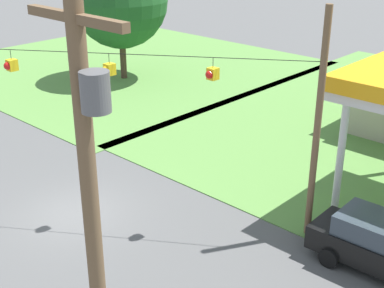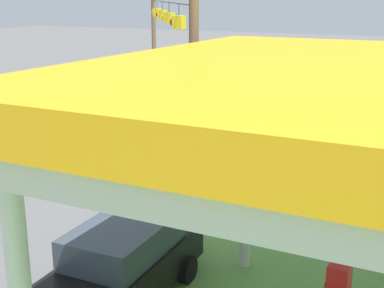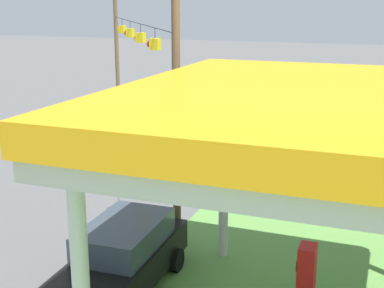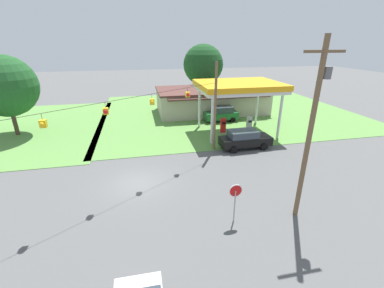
{
  "view_description": "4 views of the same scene",
  "coord_description": "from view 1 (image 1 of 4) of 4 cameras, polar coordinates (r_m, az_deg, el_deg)",
  "views": [
    {
      "loc": [
        15.75,
        -10.12,
        10.76
      ],
      "look_at": [
        2.77,
        3.76,
        2.6
      ],
      "focal_mm": 50.0,
      "sensor_mm": 36.0,
      "label": 1
    },
    {
      "loc": [
        19.17,
        10.92,
        6.65
      ],
      "look_at": [
        3.31,
        2.88,
        1.73
      ],
      "focal_mm": 50.0,
      "sensor_mm": 36.0,
      "label": 2
    },
    {
      "loc": [
        21.45,
        10.82,
        7.29
      ],
      "look_at": [
        3.0,
        3.82,
        2.05
      ],
      "focal_mm": 50.0,
      "sensor_mm": 36.0,
      "label": 3
    },
    {
      "loc": [
        0.53,
        -17.17,
        9.95
      ],
      "look_at": [
        4.8,
        3.01,
        1.57
      ],
      "focal_mm": 24.0,
      "sensor_mm": 36.0,
      "label": 4
    }
  ],
  "objects": [
    {
      "name": "tree_west_verge",
      "position": [
        37.76,
        -7.67,
        14.92
      ],
      "size": [
        6.46,
        6.46,
        8.67
      ],
      "color": "#4C3828",
      "rests_on": "ground"
    },
    {
      "name": "signal_span_gantry",
      "position": [
        19.73,
        -13.53,
        4.11
      ],
      "size": [
        15.05,
        10.24,
        8.26
      ],
      "color": "brown",
      "rests_on": "ground"
    },
    {
      "name": "grass_verge_opposite_corner",
      "position": [
        42.49,
        -7.33,
        8.4
      ],
      "size": [
        24.0,
        24.0,
        0.04
      ],
      "primitive_type": "cube",
      "color": "#5B8E42",
      "rests_on": "ground"
    },
    {
      "name": "utility_pole_main",
      "position": [
        9.15,
        -10.24,
        -10.63
      ],
      "size": [
        2.2,
        0.44,
        10.25
      ],
      "color": "brown",
      "rests_on": "ground"
    },
    {
      "name": "ground_plane",
      "position": [
        21.59,
        -12.39,
        -7.26
      ],
      "size": [
        160.0,
        160.0,
        0.0
      ],
      "primitive_type": "plane",
      "color": "#565656"
    }
  ]
}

